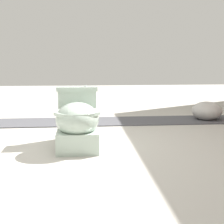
{
  "coord_description": "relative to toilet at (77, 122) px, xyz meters",
  "views": [
    {
      "loc": [
        2.62,
        0.32,
        0.74
      ],
      "look_at": [
        -0.04,
        0.57,
        0.3
      ],
      "focal_mm": 50.0,
      "sensor_mm": 36.0,
      "label": 1
    }
  ],
  "objects": [
    {
      "name": "ground_plane",
      "position": [
        0.04,
        -0.27,
        -0.22
      ],
      "size": [
        14.0,
        14.0,
        0.0
      ],
      "primitive_type": "plane",
      "color": "#B7B2A8"
    },
    {
      "name": "gravel_strip",
      "position": [
        -1.1,
        0.23,
        -0.21
      ],
      "size": [
        0.56,
        8.0,
        0.01
      ],
      "primitive_type": "cube",
      "color": "#4C4C51",
      "rests_on": "ground"
    },
    {
      "name": "toilet",
      "position": [
        0.0,
        0.0,
        0.0
      ],
      "size": [
        0.64,
        0.4,
        0.52
      ],
      "rotation": [
        0.0,
        0.0,
        0.01
      ],
      "color": "#B2C6B7",
      "rests_on": "ground"
    },
    {
      "name": "boulder_near",
      "position": [
        -1.1,
        1.6,
        -0.1
      ],
      "size": [
        0.42,
        0.42,
        0.23
      ],
      "primitive_type": "ellipsoid",
      "rotation": [
        0.0,
        0.0,
        3.0
      ],
      "color": "#B7B2AD",
      "rests_on": "ground"
    }
  ]
}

